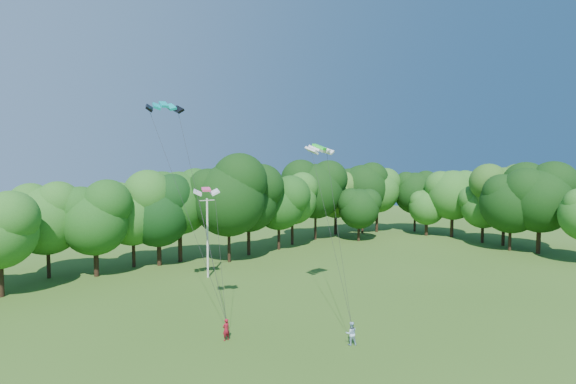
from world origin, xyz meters
TOP-DOWN VIEW (x-y plane):
  - utility_pole at (2.24, 28.25)m, footprint 1.69×0.21m
  - kite_flyer_left at (-4.87, 12.46)m, footprint 0.59×0.41m
  - kite_flyer_right at (1.33, 6.58)m, footprint 0.97×0.91m
  - kite_teal at (-5.49, 20.85)m, footprint 3.03×1.77m
  - kite_green at (5.58, 14.48)m, footprint 2.92×1.76m
  - kite_pink at (-3.73, 17.20)m, footprint 2.19×1.63m
  - tree_back_center at (0.35, 36.66)m, footprint 8.15×8.15m
  - tree_back_east at (32.56, 39.85)m, footprint 7.62×7.62m
  - tree_flank_east at (44.65, 17.43)m, footprint 8.86×8.86m

SIDE VIEW (x-z plane):
  - kite_flyer_left at x=-4.87m, z-range 0.00..1.53m
  - kite_flyer_right at x=1.33m, z-range 0.00..1.58m
  - utility_pole at x=2.24m, z-range 0.11..8.55m
  - tree_back_east at x=32.56m, z-range 1.38..12.46m
  - tree_back_center at x=0.35m, z-range 1.48..13.33m
  - tree_flank_east at x=44.65m, z-range 1.60..14.49m
  - kite_pink at x=-3.73m, z-range 10.00..10.32m
  - kite_green at x=5.58m, z-range 13.26..13.83m
  - kite_teal at x=-5.49m, z-range 16.55..17.19m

